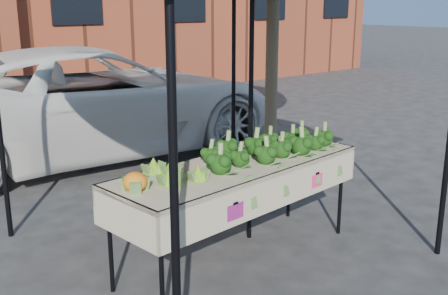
% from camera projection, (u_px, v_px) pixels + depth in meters
% --- Properties ---
extents(ground, '(90.00, 90.00, 0.00)m').
position_uv_depth(ground, '(245.00, 264.00, 4.80)').
color(ground, '#262628').
extents(table, '(2.46, 1.02, 0.90)m').
position_uv_depth(table, '(238.00, 212.00, 4.78)').
color(table, '#BEB497').
rests_on(table, ground).
extents(canopy, '(3.16, 3.16, 2.74)m').
position_uv_depth(canopy, '(216.00, 103.00, 4.84)').
color(canopy, black).
rests_on(canopy, ground).
extents(broccoli_heap, '(1.51, 0.54, 0.23)m').
position_uv_depth(broccoli_heap, '(267.00, 143.00, 4.87)').
color(broccoli_heap, black).
rests_on(broccoli_heap, table).
extents(romanesco_cluster, '(0.41, 0.55, 0.18)m').
position_uv_depth(romanesco_cluster, '(172.00, 167.00, 4.26)').
color(romanesco_cluster, '#79AD2D').
rests_on(romanesco_cluster, table).
extents(cauliflower_pair, '(0.18, 0.18, 0.16)m').
position_uv_depth(cauliflower_pair, '(135.00, 181.00, 3.96)').
color(cauliflower_pair, orange).
rests_on(cauliflower_pair, table).
extents(street_tree, '(2.25, 2.25, 4.42)m').
position_uv_depth(street_tree, '(273.00, 5.00, 6.46)').
color(street_tree, '#1E4C14').
rests_on(street_tree, ground).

